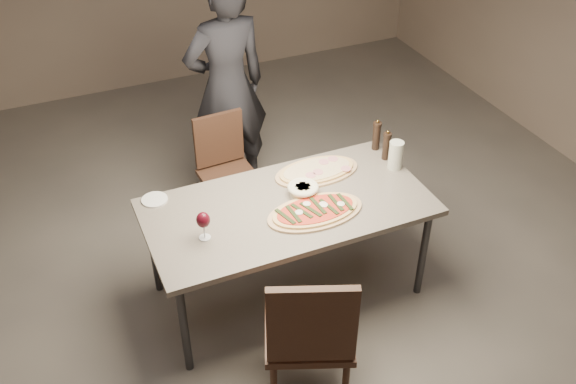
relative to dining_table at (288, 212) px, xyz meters
name	(u,v)px	position (x,y,z in m)	size (l,w,h in m)	color
room	(288,114)	(0.00, 0.00, 0.71)	(7.00, 7.00, 7.00)	#625C54
dining_table	(288,212)	(0.00, 0.00, 0.00)	(1.80, 0.90, 0.75)	#6F665C
zucchini_pizza	(315,211)	(0.12, -0.15, 0.07)	(0.62, 0.35, 0.05)	tan
ham_pizza	(317,171)	(0.32, 0.25, 0.07)	(0.59, 0.33, 0.04)	tan
bread_basket	(303,189)	(0.13, 0.06, 0.10)	(0.20, 0.20, 0.07)	beige
oil_dish	(318,222)	(0.10, -0.24, 0.06)	(0.12, 0.12, 0.01)	white
pepper_mill_left	(386,146)	(0.83, 0.21, 0.16)	(0.06, 0.06, 0.23)	black
pepper_mill_right	(376,135)	(0.83, 0.35, 0.17)	(0.06, 0.06, 0.23)	black
carafe	(396,155)	(0.83, 0.09, 0.16)	(0.10, 0.10, 0.20)	silver
wine_glass	(203,221)	(-0.58, -0.10, 0.19)	(0.08, 0.08, 0.19)	silver
side_plate	(155,200)	(-0.76, 0.38, 0.06)	(0.17, 0.17, 0.01)	white
chair_near	(310,332)	(-0.25, -0.86, -0.12)	(0.63, 0.63, 1.02)	#3F261A
chair_far	(225,164)	(-0.10, 0.98, -0.21)	(0.43, 0.43, 0.86)	#3F261A
diner	(227,88)	(0.07, 1.34, 0.23)	(0.67, 0.44, 1.84)	black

